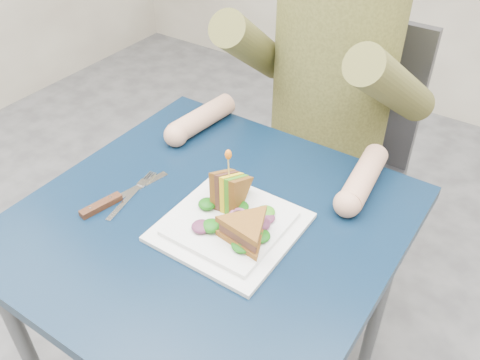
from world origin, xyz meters
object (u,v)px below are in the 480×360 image
Objects in this scene: chair at (336,145)px; fork at (131,196)px; knife at (109,201)px; plate at (230,226)px; diner at (334,45)px; table at (210,245)px; sandwich_upright at (229,191)px; sandwich_flat at (246,230)px.

chair is 0.75m from fork.
plate is at bearing 17.37° from knife.
diner is 2.87× the size of plate.
chair is at bearing 75.46° from fork.
plate is at bearing 9.66° from fork.
table is 0.10m from plate.
chair is at bearing 92.05° from sandwich_upright.
chair is at bearing 90.00° from table.
plate is (0.06, -0.55, -0.18)m from diner.
chair is at bearing 99.19° from sandwich_flat.
chair is 4.22× the size of knife.
fork is at bearing -104.54° from chair.
chair is 6.90× the size of sandwich_upright.
diner is at bearing 100.94° from sandwich_flat.
chair is 0.39m from diner.
table is at bearing 21.88° from knife.
chair is 0.80m from knife.
table is 0.81× the size of chair.
fork reaches higher than table.
sandwich_upright is (-0.09, 0.07, 0.01)m from sandwich_flat.
plate is 0.27m from knife.
plate is at bearing -0.63° from table.
sandwich_flat reaches higher than fork.
knife is at bearing -108.00° from diner.
diner reaches higher than sandwich_upright.
sandwich_upright reaches higher than sandwich_flat.
plate is 1.88× the size of sandwich_flat.
knife reaches higher than table.
diner is at bearing 72.85° from fork.
sandwich_upright reaches higher than fork.
table is 3.41× the size of knife.
table is 0.67m from chair.
chair reaches higher than fork.
fork is at bearing 60.75° from knife.
sandwich_upright is (0.02, -0.51, -0.13)m from diner.
diner is at bearing 90.00° from table.
sandwich_upright is (-0.03, 0.04, 0.05)m from plate.
table is 4.19× the size of fork.
sandwich_upright is 0.23m from fork.
chair reaches higher than plate.
knife is (-0.23, -0.13, -0.05)m from sandwich_upright.
fork is at bearing -107.15° from diner.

